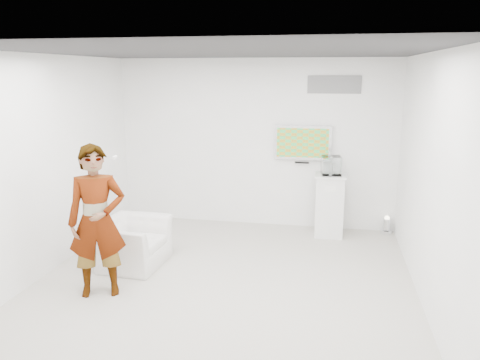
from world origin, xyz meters
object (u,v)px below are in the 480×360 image
(tv, at_px, (303,143))
(pedestal, at_px, (329,205))
(person, at_px, (97,221))
(armchair, at_px, (131,243))
(floor_uplight, at_px, (386,225))

(tv, relative_size, pedestal, 0.93)
(person, height_order, armchair, person)
(armchair, height_order, pedestal, pedestal)
(person, bearing_deg, tv, 31.32)
(tv, height_order, armchair, tv)
(tv, bearing_deg, floor_uplight, -3.79)
(tv, distance_m, pedestal, 1.19)
(armchair, bearing_deg, floor_uplight, -57.49)
(person, relative_size, floor_uplight, 6.25)
(armchair, distance_m, pedestal, 3.37)
(pedestal, bearing_deg, floor_uplight, 14.47)
(tv, relative_size, person, 0.52)
(tv, bearing_deg, person, -126.54)
(armchair, xyz_separation_m, floor_uplight, (3.81, 2.09, -0.18))
(tv, distance_m, person, 3.93)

